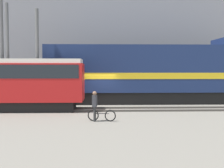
{
  "coord_description": "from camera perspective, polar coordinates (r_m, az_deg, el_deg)",
  "views": [
    {
      "loc": [
        0.19,
        -21.44,
        2.92
      ],
      "look_at": [
        0.88,
        -0.84,
        1.8
      ],
      "focal_mm": 45.0,
      "sensor_mm": 36.0,
      "label": 1
    }
  ],
  "objects": [
    {
      "name": "ground_plane",
      "position": [
        21.64,
        -2.42,
        -4.65
      ],
      "size": [
        120.0,
        120.0,
        0.0
      ],
      "primitive_type": "plane",
      "color": "slate"
    },
    {
      "name": "track_near",
      "position": [
        19.81,
        -2.47,
        -5.16
      ],
      "size": [
        60.0,
        1.5,
        0.14
      ],
      "color": "#47423D",
      "rests_on": "ground"
    },
    {
      "name": "track_far",
      "position": [
        23.92,
        -2.37,
        -3.74
      ],
      "size": [
        60.0,
        1.5,
        0.14
      ],
      "color": "#47423D",
      "rests_on": "ground"
    },
    {
      "name": "building_backdrop",
      "position": [
        31.97,
        -2.29,
        11.34
      ],
      "size": [
        43.03,
        6.0,
        14.99
      ],
      "color": "gray",
      "rests_on": "ground"
    },
    {
      "name": "freight_locomotive",
      "position": [
        24.11,
        8.01,
        2.21
      ],
      "size": [
        17.49,
        3.04,
        5.46
      ],
      "color": "black",
      "rests_on": "ground"
    },
    {
      "name": "streetcar",
      "position": [
        20.66,
        -20.14,
        0.51
      ],
      "size": [
        10.22,
        2.54,
        3.59
      ],
      "color": "black",
      "rests_on": "ground"
    },
    {
      "name": "bicycle",
      "position": [
        15.73,
        -2.11,
        -6.4
      ],
      "size": [
        1.59,
        0.49,
        0.7
      ],
      "color": "black",
      "rests_on": "ground"
    },
    {
      "name": "person",
      "position": [
        15.56,
        -3.55,
        -3.9
      ],
      "size": [
        0.28,
        0.39,
        1.68
      ],
      "color": "#333333",
      "rests_on": "ground"
    },
    {
      "name": "utility_pole_left",
      "position": [
        23.03,
        -21.49,
        6.15
      ],
      "size": [
        0.28,
        0.28,
        8.45
      ],
      "color": "#595959",
      "rests_on": "ground"
    },
    {
      "name": "utility_pole_center",
      "position": [
        22.87,
        -20.43,
        5.48
      ],
      "size": [
        0.24,
        0.24,
        7.89
      ],
      "color": "#595959",
      "rests_on": "ground"
    },
    {
      "name": "utility_pole_right",
      "position": [
        22.26,
        -14.92,
        5.11
      ],
      "size": [
        0.27,
        0.27,
        7.47
      ],
      "color": "#595959",
      "rests_on": "ground"
    }
  ]
}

